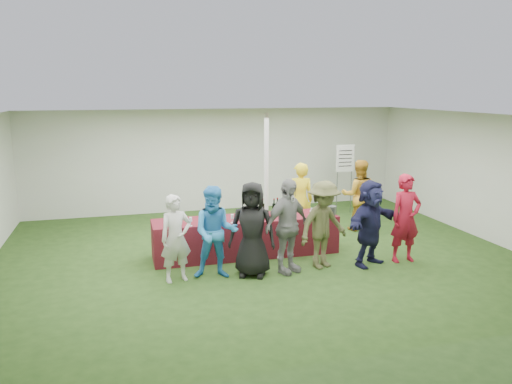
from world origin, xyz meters
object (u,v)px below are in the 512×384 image
object	(u,v)px
wine_list_sign	(345,163)
customer_0	(176,238)
dump_bucket	(331,210)
customer_2	(252,229)
customer_5	(370,223)
customer_6	(406,218)
staff_pourer	(300,200)
serving_table	(246,236)
customer_1	(216,233)
customer_3	(287,226)
customer_4	(323,225)
staff_back	(359,195)

from	to	relation	value
wine_list_sign	customer_0	xyz separation A→B (m)	(-4.77, -3.62, -0.57)
dump_bucket	customer_0	world-z (taller)	customer_0
customer_2	customer_5	world-z (taller)	customer_2
customer_0	customer_6	distance (m)	4.25
dump_bucket	staff_pourer	bearing A→B (deg)	103.04
serving_table	customer_2	bearing A→B (deg)	-98.74
customer_1	dump_bucket	bearing A→B (deg)	30.12
customer_2	customer_3	distance (m)	0.63
wine_list_sign	customer_2	size ratio (longest dim) A/B	1.09
customer_2	customer_5	xyz separation A→B (m)	(2.22, -0.06, -0.03)
customer_2	customer_4	world-z (taller)	customer_2
customer_1	customer_3	bearing A→B (deg)	8.19
wine_list_sign	staff_back	size ratio (longest dim) A/B	1.10
staff_pourer	customer_6	size ratio (longest dim) A/B	0.99
staff_back	customer_3	xyz separation A→B (m)	(-2.47, -2.17, 0.03)
wine_list_sign	customer_5	size ratio (longest dim) A/B	1.12
customer_0	customer_2	distance (m)	1.30
customer_3	customer_4	bearing A→B (deg)	-20.42
customer_1	customer_4	size ratio (longest dim) A/B	1.00
wine_list_sign	customer_1	distance (m)	5.51
customer_4	customer_5	distance (m)	0.89
staff_pourer	customer_0	bearing A→B (deg)	40.68
serving_table	customer_6	distance (m)	3.04
staff_pourer	dump_bucket	bearing A→B (deg)	110.90
customer_2	customer_4	bearing A→B (deg)	24.32
serving_table	customer_3	bearing A→B (deg)	-67.39
dump_bucket	customer_6	size ratio (longest dim) A/B	0.13
customer_3	customer_6	size ratio (longest dim) A/B	1.01
staff_back	dump_bucket	bearing A→B (deg)	63.60
customer_0	customer_4	size ratio (longest dim) A/B	0.93
serving_table	customer_2	xyz separation A→B (m)	(-0.17, -1.09, 0.45)
staff_pourer	customer_5	distance (m)	2.10
staff_pourer	customer_2	distance (m)	2.52
staff_back	customer_1	xyz separation A→B (m)	(-3.72, -2.08, -0.01)
dump_bucket	staff_pourer	world-z (taller)	staff_pourer
customer_1	customer_2	bearing A→B (deg)	6.21
customer_4	customer_6	bearing A→B (deg)	-22.78
dump_bucket	wine_list_sign	size ratio (longest dim) A/B	0.12
customer_0	customer_5	bearing A→B (deg)	-16.45
dump_bucket	customer_3	xyz separation A→B (m)	(-1.21, -0.89, 0.00)
customer_1	staff_pourer	bearing A→B (deg)	52.40
dump_bucket	customer_0	bearing A→B (deg)	-165.99
customer_4	customer_5	bearing A→B (deg)	-26.10
dump_bucket	customer_6	bearing A→B (deg)	-39.56
serving_table	customer_3	distance (m)	1.29
customer_0	customer_3	bearing A→B (deg)	-17.30
staff_back	customer_1	bearing A→B (deg)	47.26
staff_pourer	customer_5	world-z (taller)	staff_pourer
serving_table	staff_back	xyz separation A→B (m)	(2.93, 1.06, 0.44)
customer_1	customer_5	distance (m)	2.85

